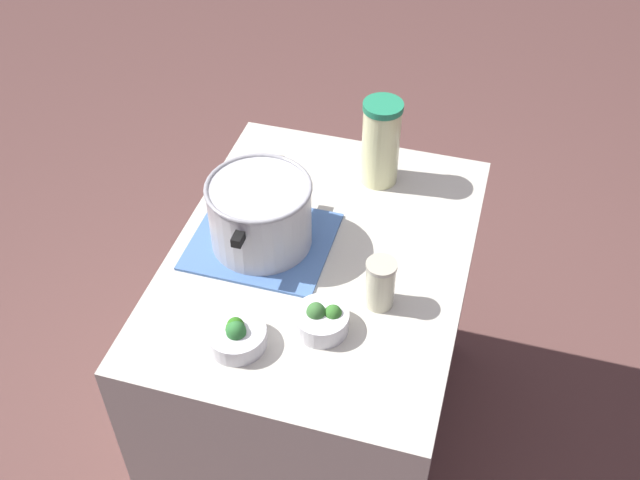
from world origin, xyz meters
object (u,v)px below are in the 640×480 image
lemonade_pitcher (381,143)px  broccoli_bowl_center (236,335)px  cooking_pot (260,212)px  mason_jar (380,284)px  broccoli_bowl_front (322,320)px

lemonade_pitcher → broccoli_bowl_center: 0.70m
cooking_pot → lemonade_pitcher: 0.41m
cooking_pot → mason_jar: (-0.12, -0.34, -0.04)m
cooking_pot → mason_jar: cooking_pot is taller
cooking_pot → lemonade_pitcher: bearing=-34.8°
cooking_pot → broccoli_bowl_front: (-0.24, -0.23, -0.07)m
broccoli_bowl_front → broccoli_bowl_center: size_ratio=0.93×
lemonade_pitcher → mason_jar: (-0.46, -0.11, -0.06)m
lemonade_pitcher → broccoli_bowl_front: size_ratio=1.99×
cooking_pot → mason_jar: 0.36m
broccoli_bowl_front → broccoli_bowl_center: 0.20m
cooking_pot → lemonade_pitcher: lemonade_pitcher is taller
mason_jar → broccoli_bowl_center: (-0.21, 0.29, -0.04)m
mason_jar → broccoli_bowl_front: size_ratio=1.04×
cooking_pot → broccoli_bowl_center: (-0.33, -0.06, -0.07)m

